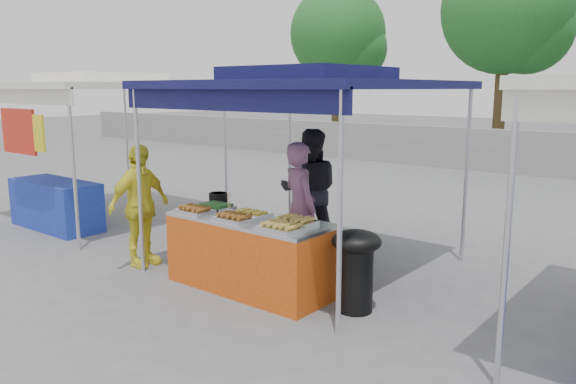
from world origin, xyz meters
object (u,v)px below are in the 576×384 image
Objects in this scene: cooking_pot at (218,198)px; wok_burner at (356,263)px; vendor_woman at (300,208)px; helper_man at (310,190)px; vendor_table at (250,254)px; customer_person at (140,206)px.

wok_burner is at bearing -3.75° from cooking_pot.
vendor_woman is (0.92, 0.52, -0.09)m from cooking_pot.
helper_man is at bearing 72.17° from cooking_pot.
vendor_table is 0.96m from vendor_woman.
customer_person reaches higher than vendor_table.
customer_person is at bearing -171.73° from vendor_table.
cooking_pot is (-0.87, 0.34, 0.49)m from vendor_table.
cooking_pot is at bearing 53.83° from vendor_woman.
cooking_pot is at bearing -165.47° from wok_burner.
vendor_woman is (-1.25, 0.66, 0.31)m from wok_burner.
vendor_table is 1.33m from wok_burner.
cooking_pot is at bearing 35.13° from helper_man.
wok_burner is at bearing 101.76° from helper_man.
customer_person is at bearing -145.10° from cooking_pot.
cooking_pot is 2.22m from wok_burner.
vendor_woman reaches higher than vendor_table.
cooking_pot is at bearing 158.30° from vendor_table.
vendor_woman is (0.06, 0.87, 0.41)m from vendor_table.
vendor_woman is 1.03× the size of customer_person.
vendor_woman reaches higher than cooking_pot.
vendor_table is at bearing 110.60° from vendor_woman.
customer_person is at bearing -153.24° from wok_burner.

